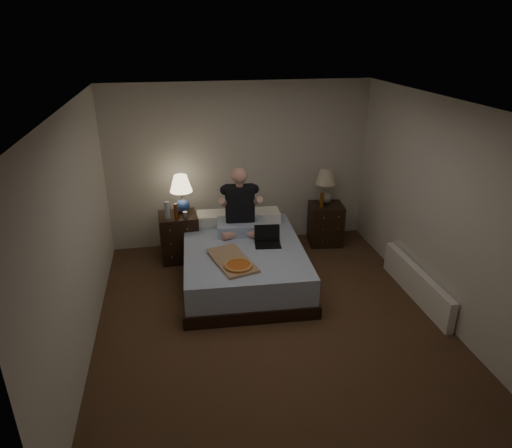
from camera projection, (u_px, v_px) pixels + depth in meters
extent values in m
cube|color=#533423|center=(270.00, 319.00, 5.43)|extent=(4.00, 4.50, 0.00)
cube|color=white|center=(273.00, 105.00, 4.44)|extent=(4.00, 4.50, 0.00)
cube|color=beige|center=(240.00, 166.00, 6.96)|extent=(4.00, 0.00, 2.50)
cube|color=beige|center=(347.00, 359.00, 2.90)|extent=(4.00, 0.00, 2.50)
cube|color=beige|center=(78.00, 237.00, 4.60)|extent=(0.00, 4.50, 2.50)
cube|color=beige|center=(440.00, 210.00, 5.27)|extent=(0.00, 4.50, 2.50)
cube|color=#5874B1|center=(243.00, 262.00, 6.18)|extent=(1.66, 2.15, 0.52)
cube|color=black|center=(179.00, 237.00, 6.72)|extent=(0.57, 0.52, 0.70)
cube|color=black|center=(325.00, 224.00, 7.22)|extent=(0.55, 0.50, 0.65)
cylinder|color=#B3BACA|center=(167.00, 210.00, 6.41)|extent=(0.07, 0.07, 0.25)
cylinder|color=#A4A39F|center=(185.00, 215.00, 6.44)|extent=(0.07, 0.07, 0.10)
cylinder|color=#5A2B0C|center=(176.00, 211.00, 6.39)|extent=(0.06, 0.06, 0.23)
cylinder|color=#63330E|center=(322.00, 200.00, 6.94)|extent=(0.06, 0.06, 0.23)
cube|color=white|center=(416.00, 284.00, 5.79)|extent=(0.10, 1.60, 0.40)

